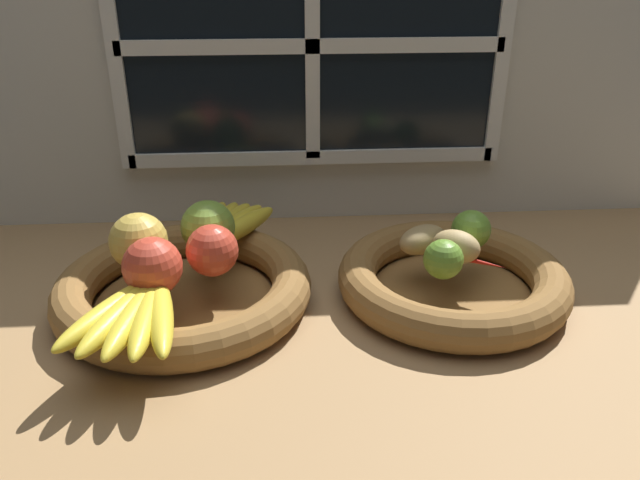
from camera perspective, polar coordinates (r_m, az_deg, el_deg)
The scene contains 15 objects.
ground_plane at distance 91.97cm, azimuth 0.37°, elevation -5.86°, with size 140.00×90.00×3.00cm, color #9E774C.
back_wall at distance 109.64cm, azimuth -0.76°, elevation 15.87°, with size 140.00×4.60×55.00cm.
fruit_bowl_left at distance 89.69cm, azimuth -12.31°, elevation -4.36°, with size 35.77×35.77×5.56cm.
fruit_bowl_right at distance 91.87cm, azimuth 12.00°, elevation -3.56°, with size 33.05×33.05×5.56cm.
apple_red_front at distance 81.86cm, azimuth -15.06°, elevation -2.35°, with size 7.63×7.63×7.63cm, color #CC422D.
apple_green_back at distance 91.00cm, azimuth -10.21°, elevation 1.16°, with size 7.82×7.82×7.82cm, color #7AA338.
apple_red_right at distance 84.92cm, azimuth -9.82°, elevation -0.95°, with size 7.08×7.08×7.08cm, color #CC422D.
apple_golden_left at distance 89.00cm, azimuth -16.20°, elevation -0.02°, with size 7.97×7.97×7.97cm, color gold.
banana_bunch_front at distance 77.17cm, azimuth -16.52°, elevation -6.39°, with size 14.79×19.48×2.95cm.
banana_bunch_back at distance 96.98cm, azimuth -8.41°, elevation 1.30°, with size 12.05×17.94×2.92cm.
potato_oblong at distance 91.29cm, azimuth 9.36°, elevation 0.03°, with size 7.96×4.70×4.11cm, color #A38451.
potato_large at distance 89.44cm, azimuth 12.31°, elevation -0.59°, with size 6.90×4.63×4.72cm, color tan.
lime_near at distance 84.82cm, azimuth 11.21°, elevation -1.74°, with size 5.40×5.40×5.40cm, color olive.
lime_far at distance 93.90cm, azimuth 13.64°, elevation 0.94°, with size 5.78×5.78×5.78cm, color #6B9E33.
chili_pepper at distance 89.67cm, azimuth 13.10°, elevation -1.68°, with size 1.70×1.70×11.18cm, color red.
Camera 1 is at (-5.86, -78.07, 46.76)cm, focal length 35.02 mm.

